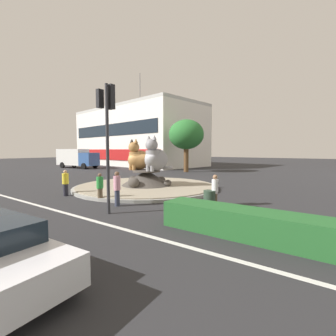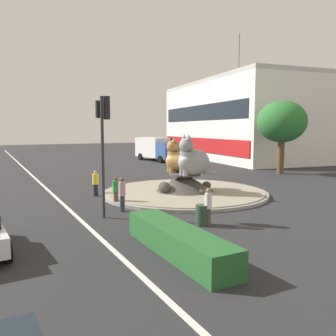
% 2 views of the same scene
% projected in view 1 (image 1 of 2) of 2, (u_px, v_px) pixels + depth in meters
% --- Properties ---
extents(ground_plane, '(160.00, 160.00, 0.00)m').
position_uv_depth(ground_plane, '(147.00, 188.00, 17.72)').
color(ground_plane, '#28282B').
extents(lane_centreline, '(112.00, 0.20, 0.01)m').
position_uv_depth(lane_centreline, '(45.00, 207.00, 11.69)').
color(lane_centreline, silver).
rests_on(lane_centreline, ground).
extents(roundabout_island, '(10.42, 10.42, 1.33)m').
position_uv_depth(roundabout_island, '(146.00, 183.00, 17.69)').
color(roundabout_island, gray).
rests_on(roundabout_island, ground).
extents(cat_statue_tabby, '(1.60, 2.36, 2.31)m').
position_uv_depth(cat_statue_tabby, '(138.00, 158.00, 18.05)').
color(cat_statue_tabby, '#9E703D').
rests_on(cat_statue_tabby, roundabout_island).
extents(cat_statue_grey, '(1.62, 2.61, 2.51)m').
position_uv_depth(cat_statue_grey, '(156.00, 158.00, 17.11)').
color(cat_statue_grey, gray).
rests_on(cat_statue_grey, roundabout_island).
extents(traffic_light_mast, '(0.71, 0.53, 5.62)m').
position_uv_depth(traffic_light_mast, '(108.00, 120.00, 10.39)').
color(traffic_light_mast, '#2D2D33').
rests_on(traffic_light_mast, ground).
extents(shophouse_block, '(27.06, 15.19, 16.12)m').
position_uv_depth(shophouse_block, '(137.00, 137.00, 45.87)').
color(shophouse_block, silver).
rests_on(shophouse_block, ground).
extents(clipped_hedge_strip, '(5.60, 1.20, 0.90)m').
position_uv_depth(clipped_hedge_strip, '(244.00, 223.00, 7.73)').
color(clipped_hedge_strip, '#235B28').
rests_on(clipped_hedge_strip, ground).
extents(broadleaf_tree_behind_island, '(4.48, 4.48, 6.71)m').
position_uv_depth(broadleaf_tree_behind_island, '(186.00, 135.00, 30.62)').
color(broadleaf_tree_behind_island, brown).
rests_on(broadleaf_tree_behind_island, ground).
extents(pedestrian_pink_shirt, '(0.34, 0.34, 1.74)m').
position_uv_depth(pedestrian_pink_shirt, '(117.00, 188.00, 11.94)').
color(pedestrian_pink_shirt, '#33384C').
rests_on(pedestrian_pink_shirt, ground).
extents(pedestrian_green_shirt, '(0.37, 0.37, 1.54)m').
position_uv_depth(pedestrian_green_shirt, '(100.00, 187.00, 13.14)').
color(pedestrian_green_shirt, brown).
rests_on(pedestrian_green_shirt, ground).
extents(pedestrian_yellow_shirt, '(0.38, 0.38, 1.60)m').
position_uv_depth(pedestrian_yellow_shirt, '(66.00, 182.00, 14.63)').
color(pedestrian_yellow_shirt, black).
rests_on(pedestrian_yellow_shirt, ground).
extents(pedestrian_white_shirt, '(0.31, 0.31, 1.64)m').
position_uv_depth(pedestrian_white_shirt, '(215.00, 191.00, 11.34)').
color(pedestrian_white_shirt, brown).
rests_on(pedestrian_white_shirt, ground).
extents(delivery_box_truck, '(7.60, 3.13, 2.98)m').
position_uv_depth(delivery_box_truck, '(77.00, 158.00, 37.60)').
color(delivery_box_truck, '#335693').
rests_on(delivery_box_truck, ground).
extents(litter_bin, '(0.56, 0.56, 0.90)m').
position_uv_depth(litter_bin, '(209.00, 200.00, 11.33)').
color(litter_bin, '#2D4233').
rests_on(litter_bin, ground).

